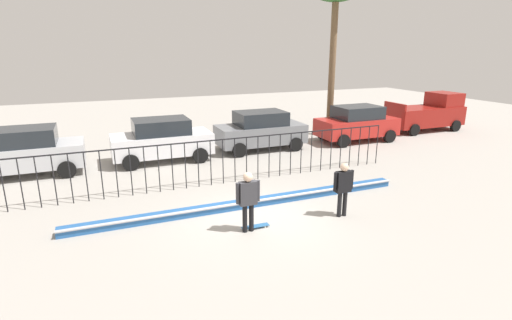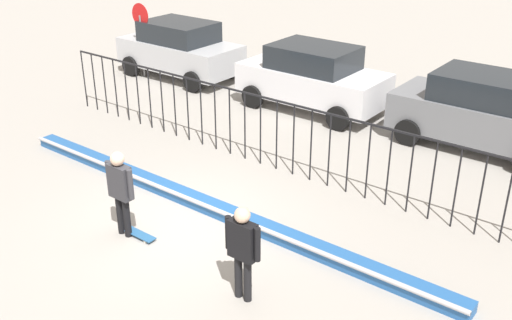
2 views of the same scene
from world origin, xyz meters
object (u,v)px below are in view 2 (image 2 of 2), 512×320
Objects in this scene: skateboard at (138,234)px; parked_car_gray at (482,111)px; skateboarder at (120,186)px; camera_operator at (243,245)px; parked_car_white at (313,77)px; parked_car_silver at (180,49)px; stop_sign at (141,30)px.

skateboard is 0.19× the size of parked_car_gray.
skateboarder is 1.01m from skateboard.
parked_car_white is (-3.95, 8.12, -0.03)m from camera_operator.
parked_car_silver reaches higher than skateboard.
parked_car_white and parked_car_gray have the same top height.
stop_sign is (-6.32, -0.81, 0.64)m from parked_car_white.
parked_car_white is at bearing -58.37° from camera_operator.
skateboarder is at bearing 3.48° from camera_operator.
stop_sign reaches higher than parked_car_silver.
skateboard is 0.19× the size of parked_car_silver.
parked_car_silver is (-9.27, 8.07, -0.03)m from camera_operator.
stop_sign reaches higher than skateboarder.
skateboarder is at bearing -172.25° from skateboard.
skateboarder is 2.14× the size of skateboard.
parked_car_white is 4.84m from parked_car_gray.
camera_operator is 12.62m from stop_sign.
parked_car_gray is 11.22m from stop_sign.
skateboard is at bearing 1.26° from camera_operator.
skateboarder is 9.09m from parked_car_gray.
skateboarder is 10.14m from parked_car_silver.
parked_car_white is at bearing -174.18° from parked_car_gray.
skateboard is 8.05m from parked_car_white.
parked_car_silver is at bearing 37.26° from stop_sign.
skateboard is at bearing -43.24° from stop_sign.
camera_operator is at bearing -37.76° from parked_car_silver.
camera_operator is at bearing -17.36° from skateboard.
skateboarder is at bearing -44.61° from stop_sign.
parked_car_silver is at bearing -35.40° from camera_operator.
parked_car_silver is 1.00× the size of parked_car_gray.
skateboard is 10.27m from parked_car_silver.
skateboard is (0.26, 0.10, -0.97)m from skateboarder.
parked_car_silver is (-6.29, 7.96, -0.06)m from skateboarder.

